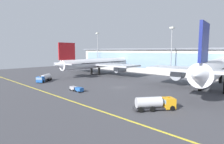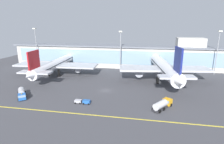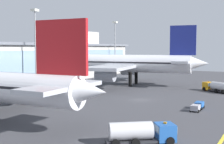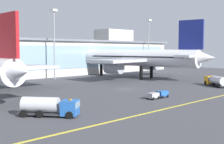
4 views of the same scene
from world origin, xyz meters
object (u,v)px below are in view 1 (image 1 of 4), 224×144
object	(u,v)px
apron_light_mast_east	(172,45)
apron_light_mast_west	(98,46)
airliner_near_left	(100,63)
fuel_tanker_truck	(44,78)
airliner_near_right	(215,69)
baggage_tug_near	(156,103)
service_truck_far	(77,89)

from	to	relation	value
apron_light_mast_east	apron_light_mast_west	bearing A→B (deg)	176.82
airliner_near_left	fuel_tanker_truck	world-z (taller)	airliner_near_left
airliner_near_right	apron_light_mast_east	world-z (taller)	apron_light_mast_east
baggage_tug_near	apron_light_mast_east	xyz separation A→B (m)	(-21.08, 47.19, 13.92)
airliner_near_right	service_truck_far	distance (m)	44.23
airliner_near_right	airliner_near_left	bearing A→B (deg)	79.63
airliner_near_left	airliner_near_right	bearing A→B (deg)	-94.17
apron_light_mast_west	airliner_near_left	bearing A→B (deg)	-39.12
fuel_tanker_truck	apron_light_mast_east	bearing A→B (deg)	108.44
airliner_near_left	fuel_tanker_truck	bearing A→B (deg)	-178.38
airliner_near_right	apron_light_mast_east	bearing A→B (deg)	46.03
apron_light_mast_west	fuel_tanker_truck	bearing A→B (deg)	-64.31
airliner_near_right	apron_light_mast_east	distance (m)	30.45
apron_light_mast_east	airliner_near_left	bearing A→B (deg)	-156.02
fuel_tanker_truck	apron_light_mast_east	xyz separation A→B (m)	(31.57, 47.48, 13.92)
airliner_near_left	service_truck_far	world-z (taller)	airliner_near_left
airliner_near_right	service_truck_far	world-z (taller)	airliner_near_right
fuel_tanker_truck	airliner_near_right	bearing A→B (deg)	80.84
airliner_near_right	baggage_tug_near	size ratio (longest dim) A/B	6.17
airliner_near_right	apron_light_mast_west	world-z (taller)	apron_light_mast_west
service_truck_far	apron_light_mast_west	world-z (taller)	apron_light_mast_west
apron_light_mast_west	airliner_near_right	bearing A→B (deg)	-14.22
service_truck_far	apron_light_mast_east	bearing A→B (deg)	82.04
airliner_near_right	fuel_tanker_truck	xyz separation A→B (m)	(-55.34, -30.41, -5.54)
airliner_near_left	service_truck_far	bearing A→B (deg)	-143.25
fuel_tanker_truck	apron_light_mast_west	size ratio (longest dim) A/B	0.35
apron_light_mast_west	service_truck_far	bearing A→B (deg)	-46.37
airliner_near_left	apron_light_mast_east	distance (m)	38.05
airliner_near_left	apron_light_mast_east	size ratio (longest dim) A/B	2.37
airliner_near_right	apron_light_mast_west	xyz separation A→B (m)	(-79.68, 20.19, 9.07)
apron_light_mast_west	apron_light_mast_east	size ratio (longest dim) A/B	1.05
airliner_near_left	apron_light_mast_east	bearing A→B (deg)	-68.09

